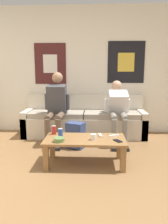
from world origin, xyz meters
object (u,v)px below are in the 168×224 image
backpack (75,136)px  game_controller_near_right (100,135)px  ceramic_bowl (59,139)px  pillar_candle (94,137)px  coffee_table (85,143)px  drink_can_red (54,130)px  couch (84,121)px  drink_can_blue (60,133)px  game_controller_near_left (114,136)px  cell_phone (118,141)px  person_seated_adult (56,105)px  person_seated_teen (118,108)px

backpack → game_controller_near_right: (0.40, -0.53, 0.18)m
ceramic_bowl → pillar_candle: bearing=12.4°
coffee_table → drink_can_red: (-0.46, 0.18, 0.13)m
couch → drink_can_blue: (-0.27, -1.36, 0.15)m
coffee_table → game_controller_near_left: bearing=14.3°
cell_phone → pillar_candle: bearing=172.0°
couch → person_seated_adult: bearing=-144.0°
pillar_candle → game_controller_near_right: 0.20m
person_seated_adult → backpack: size_ratio=2.90×
backpack → drink_can_blue: 0.67m
backpack → game_controller_near_right: backpack is taller
coffee_table → drink_can_blue: drink_can_blue is taller
backpack → game_controller_near_right: size_ratio=2.92×
backpack → ceramic_bowl: 0.83m
person_seated_teen → backpack: (-0.74, -0.44, -0.40)m
person_seated_teen → backpack: bearing=-149.3°
person_seated_adult → pillar_candle: person_seated_adult is taller
drink_can_blue → coffee_table: bearing=-6.0°
coffee_table → person_seated_adult: person_seated_adult is taller
cell_phone → couch: bearing=108.8°
pillar_candle → drink_can_red: 0.62m
coffee_table → game_controller_near_right: (0.21, 0.12, 0.08)m
couch → person_seated_adult: person_seated_adult is taller
game_controller_near_right → game_controller_near_left: bearing=-4.0°
person_seated_adult → cell_phone: person_seated_adult is taller
person_seated_adult → cell_phone: 1.54m
coffee_table → game_controller_near_left: game_controller_near_left is taller
game_controller_near_left → pillar_candle: bearing=-151.0°
drink_can_red → ceramic_bowl: bearing=-69.3°
couch → cell_phone: (0.51, -1.49, 0.09)m
person_seated_adult → pillar_candle: bearing=-58.0°
ceramic_bowl → game_controller_near_right: size_ratio=1.01×
couch → cell_phone: 1.58m
person_seated_teen → cell_phone: (-0.12, -1.18, -0.23)m
drink_can_blue → person_seated_teen: bearing=49.6°
person_seated_teen → game_controller_near_right: size_ratio=7.39×
couch → backpack: couch is taller
ceramic_bowl → drink_can_red: size_ratio=1.21×
drink_can_blue → game_controller_near_right: (0.55, 0.08, -0.05)m
couch → game_controller_near_left: 1.38m
ceramic_bowl → cell_phone: 0.77m
ceramic_bowl → pillar_candle: 0.46m
couch → drink_can_blue: size_ratio=19.13×
pillar_candle → game_controller_near_right: pillar_candle is taller
drink_can_blue → game_controller_near_right: drink_can_blue is taller
coffee_table → drink_can_red: bearing=158.3°
backpack → cell_phone: backpack is taller
drink_can_blue → backpack: bearing=76.0°
ceramic_bowl → game_controller_near_left: (0.73, 0.26, -0.02)m
drink_can_blue → drink_can_red: bearing=128.6°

